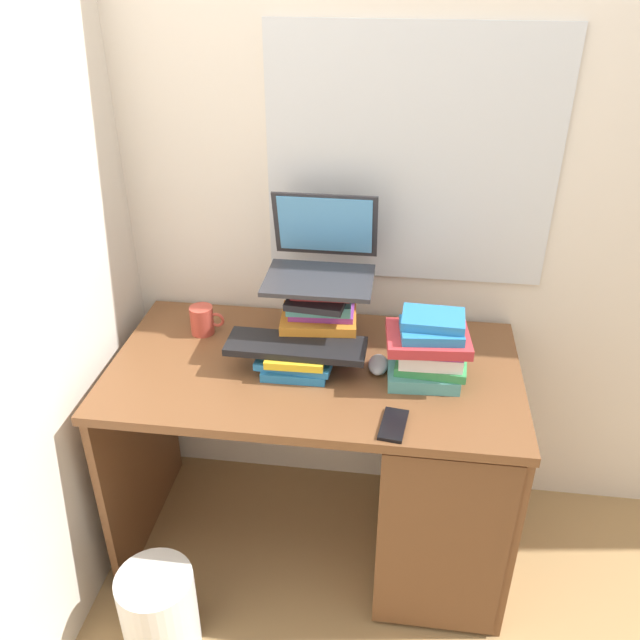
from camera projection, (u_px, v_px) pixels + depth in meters
ground_plane at (315, 538)px, 2.44m from camera, size 6.00×6.00×0.00m
wall_back at (331, 158)px, 2.12m from camera, size 6.00×0.06×2.60m
wall_left at (61, 188)px, 1.87m from camera, size 0.05×6.00×2.60m
desk at (409, 466)px, 2.17m from camera, size 1.26×0.68×0.76m
book_stack_tall at (319, 316)px, 2.09m from camera, size 0.25×0.20×0.24m
book_stack_keyboard_riser at (296, 359)px, 2.02m from camera, size 0.24×0.19×0.07m
book_stack_side at (428, 350)px, 1.94m from camera, size 0.25×0.20×0.22m
laptop at (321, 257)px, 2.06m from camera, size 0.33×0.31×0.24m
keyboard at (296, 346)px, 2.00m from camera, size 0.42×0.15×0.02m
computer_mouse at (378, 365)px, 2.03m from camera, size 0.06×0.10×0.04m
mug at (203, 320)px, 2.20m from camera, size 0.12×0.08×0.10m
cell_phone at (393, 425)px, 1.80m from camera, size 0.08×0.14×0.01m
wastebasket at (159, 611)px, 2.01m from camera, size 0.23×0.23×0.29m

